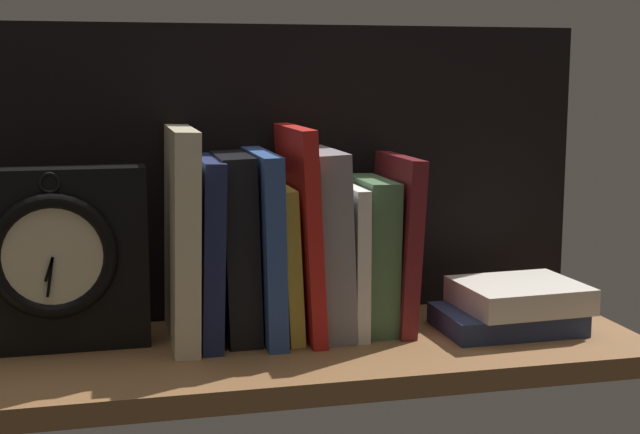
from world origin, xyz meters
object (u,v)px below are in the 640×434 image
at_px(book_yellow_seinlanguage, 283,260).
at_px(book_green_romantic, 371,253).
at_px(book_gray_chess, 324,241).
at_px(book_white_catcher, 348,257).
at_px(book_maroon_dawkins, 396,241).
at_px(book_navy_bierce, 207,249).
at_px(book_stack_side, 513,306).
at_px(book_cream_twain, 182,236).
at_px(book_blue_modern, 264,244).
at_px(book_red_requiem, 300,231).
at_px(book_black_skeptic, 236,246).
at_px(framed_clock, 54,259).

xyz_separation_m(book_yellow_seinlanguage, book_green_romantic, (0.11, 0.00, 0.00)).
bearing_deg(book_gray_chess, book_white_catcher, 0.00).
xyz_separation_m(book_white_catcher, book_maroon_dawkins, (0.06, 0.00, 0.02)).
bearing_deg(book_green_romantic, book_white_catcher, 180.00).
bearing_deg(book_navy_bierce, book_stack_side, -8.20).
bearing_deg(book_cream_twain, book_green_romantic, -0.00).
distance_m(book_maroon_dawkins, book_stack_side, 0.16).
xyz_separation_m(book_blue_modern, book_yellow_seinlanguage, (0.02, 0.00, -0.02)).
distance_m(book_blue_modern, book_stack_side, 0.31).
bearing_deg(book_red_requiem, book_cream_twain, 180.00).
bearing_deg(book_red_requiem, book_stack_side, -11.68).
height_order(book_gray_chess, book_maroon_dawkins, book_gray_chess).
bearing_deg(book_black_skeptic, book_blue_modern, 0.00).
xyz_separation_m(book_cream_twain, book_blue_modern, (0.10, -0.00, -0.01)).
distance_m(book_yellow_seinlanguage, book_green_romantic, 0.11).
bearing_deg(book_white_catcher, book_navy_bierce, 180.00).
relative_size(book_yellow_seinlanguage, book_maroon_dawkins, 0.85).
bearing_deg(book_gray_chess, book_green_romantic, 0.00).
height_order(book_blue_modern, book_white_catcher, book_blue_modern).
bearing_deg(book_yellow_seinlanguage, book_red_requiem, 0.00).
relative_size(book_green_romantic, framed_clock, 0.89).
bearing_deg(framed_clock, book_gray_chess, 0.63).
bearing_deg(book_navy_bierce, book_blue_modern, 0.00).
distance_m(book_white_catcher, book_maroon_dawkins, 0.06).
xyz_separation_m(book_navy_bierce, book_green_romantic, (0.20, 0.00, -0.01)).
xyz_separation_m(book_cream_twain, book_gray_chess, (0.17, -0.00, -0.01)).
relative_size(book_black_skeptic, book_yellow_seinlanguage, 1.21).
distance_m(book_cream_twain, book_navy_bierce, 0.03).
xyz_separation_m(book_green_romantic, framed_clock, (-0.37, -0.00, 0.01)).
height_order(book_yellow_seinlanguage, book_white_catcher, book_yellow_seinlanguage).
distance_m(book_navy_bierce, book_black_skeptic, 0.03).
bearing_deg(framed_clock, book_blue_modern, 0.82).
height_order(book_yellow_seinlanguage, book_stack_side, book_yellow_seinlanguage).
bearing_deg(book_green_romantic, book_gray_chess, 180.00).
xyz_separation_m(book_blue_modern, book_gray_chess, (0.07, 0.00, 0.00)).
height_order(book_cream_twain, book_red_requiem, same).
bearing_deg(book_navy_bierce, book_red_requiem, 0.00).
distance_m(book_cream_twain, book_black_skeptic, 0.06).
relative_size(book_blue_modern, book_red_requiem, 0.88).
distance_m(book_cream_twain, book_white_catcher, 0.20).
distance_m(book_red_requiem, book_white_catcher, 0.07).
height_order(book_navy_bierce, book_red_requiem, book_red_requiem).
bearing_deg(book_maroon_dawkins, book_blue_modern, 180.00).
bearing_deg(book_navy_bierce, book_white_catcher, 0.00).
bearing_deg(book_white_catcher, book_stack_side, -15.11).
bearing_deg(book_black_skeptic, book_red_requiem, 0.00).
height_order(book_blue_modern, book_maroon_dawkins, book_blue_modern).
bearing_deg(book_gray_chess, book_black_skeptic, 180.00).
relative_size(book_white_catcher, framed_clock, 0.86).
height_order(framed_clock, book_stack_side, framed_clock).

